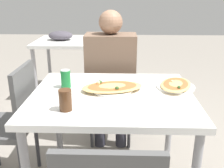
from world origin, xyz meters
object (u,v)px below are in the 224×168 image
(chair_far_seated, at_px, (111,86))
(pizza_second, at_px, (176,85))
(dining_table, at_px, (112,105))
(soda_can, at_px, (66,79))
(chair_side_left, at_px, (12,120))
(drink_glass, at_px, (65,100))
(person_seated, at_px, (111,68))
(pizza_main, at_px, (112,87))

(chair_far_seated, distance_m, pizza_second, 0.83)
(dining_table, height_order, soda_can, soda_can)
(chair_side_left, height_order, pizza_second, chair_side_left)
(dining_table, xyz_separation_m, chair_side_left, (-0.71, 0.06, -0.15))
(dining_table, bearing_deg, soda_can, 161.62)
(soda_can, distance_m, drink_glass, 0.36)
(dining_table, relative_size, soda_can, 8.34)
(person_seated, xyz_separation_m, soda_can, (-0.29, -0.55, 0.08))
(chair_side_left, distance_m, person_seated, 0.93)
(chair_side_left, bearing_deg, dining_table, -94.82)
(chair_side_left, distance_m, pizza_second, 1.17)
(dining_table, xyz_separation_m, chair_far_seated, (-0.03, 0.76, -0.15))
(pizza_main, relative_size, pizza_second, 1.21)
(chair_side_left, height_order, soda_can, chair_side_left)
(chair_side_left, distance_m, pizza_main, 0.75)
(soda_can, xyz_separation_m, drink_glass, (0.07, -0.36, -0.00))
(pizza_main, height_order, pizza_second, pizza_main)
(soda_can, distance_m, pizza_second, 0.75)
(soda_can, bearing_deg, chair_far_seated, 66.52)
(chair_far_seated, relative_size, soda_can, 7.24)
(pizza_main, xyz_separation_m, drink_glass, (-0.25, -0.32, 0.04))
(chair_far_seated, distance_m, chair_side_left, 0.98)
(person_seated, distance_m, drink_glass, 0.93)
(chair_far_seated, height_order, chair_side_left, same)
(drink_glass, bearing_deg, soda_can, 100.92)
(person_seated, bearing_deg, drink_glass, 76.48)
(dining_table, relative_size, drink_glass, 8.63)
(chair_side_left, relative_size, pizza_main, 2.02)
(person_seated, distance_m, pizza_second, 0.70)
(dining_table, xyz_separation_m, pizza_main, (-0.00, 0.06, 0.10))
(pizza_main, bearing_deg, chair_side_left, -179.65)
(dining_table, bearing_deg, pizza_main, 92.52)
(chair_far_seated, bearing_deg, drink_glass, 77.93)
(dining_table, height_order, chair_far_seated, chair_far_seated)
(dining_table, distance_m, soda_can, 0.36)
(chair_side_left, relative_size, person_seated, 0.74)
(dining_table, relative_size, pizza_second, 2.82)
(dining_table, bearing_deg, person_seated, 92.84)
(dining_table, distance_m, chair_far_seated, 0.78)
(chair_side_left, relative_size, soda_can, 7.24)
(pizza_main, xyz_separation_m, pizza_second, (0.43, 0.06, -0.00))
(chair_far_seated, relative_size, chair_side_left, 1.00)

